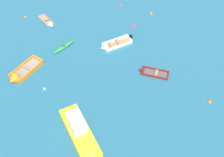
% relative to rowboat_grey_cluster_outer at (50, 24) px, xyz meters
% --- Properties ---
extents(rowboat_grey_cluster_outer, '(3.06, 2.82, 0.91)m').
position_rel_rowboat_grey_cluster_outer_xyz_m(rowboat_grey_cluster_outer, '(0.00, 0.00, 0.00)').
color(rowboat_grey_cluster_outer, '#99754C').
rests_on(rowboat_grey_cluster_outer, ground_plane).
extents(rowboat_maroon_back_row_right, '(3.62, 1.50, 1.12)m').
position_rel_rowboat_grey_cluster_outer_xyz_m(rowboat_maroon_back_row_right, '(13.79, -6.23, 0.01)').
color(rowboat_maroon_back_row_right, '#4C4C51').
rests_on(rowboat_maroon_back_row_right, ground_plane).
extents(motor_launch_yellow_midfield_left, '(5.65, 6.55, 2.43)m').
position_rel_rowboat_grey_cluster_outer_xyz_m(motor_launch_yellow_midfield_left, '(8.87, -16.22, 0.57)').
color(motor_launch_yellow_midfield_left, yellow).
rests_on(motor_launch_yellow_midfield_left, ground_plane).
extents(rowboat_orange_outer_right, '(3.14, 4.77, 1.49)m').
position_rel_rowboat_grey_cluster_outer_xyz_m(rowboat_orange_outer_right, '(-0.23, -9.78, 0.09)').
color(rowboat_orange_outer_right, gray).
rests_on(rowboat_orange_outer_right, ground_plane).
extents(rowboat_white_far_back, '(4.05, 3.65, 1.25)m').
position_rel_rowboat_grey_cluster_outer_xyz_m(rowboat_white_far_back, '(8.84, -2.79, 0.06)').
color(rowboat_white_far_back, '#99754C').
rests_on(rowboat_white_far_back, ground_plane).
extents(kayak_green_back_row_left, '(2.25, 3.19, 0.32)m').
position_rel_rowboat_grey_cluster_outer_xyz_m(kayak_green_back_row_left, '(3.22, -4.07, 0.02)').
color(kayak_green_back_row_left, '#288C3D').
rests_on(kayak_green_back_row_left, ground_plane).
extents(mooring_buoy_trailing, '(0.41, 0.41, 0.41)m').
position_rel_rowboat_grey_cluster_outer_xyz_m(mooring_buoy_trailing, '(13.14, 5.15, -0.14)').
color(mooring_buoy_trailing, orange).
rests_on(mooring_buoy_trailing, ground_plane).
extents(mooring_buoy_midfield, '(0.45, 0.45, 0.45)m').
position_rel_rowboat_grey_cluster_outer_xyz_m(mooring_buoy_midfield, '(8.58, 6.29, -0.14)').
color(mooring_buoy_midfield, red).
rests_on(mooring_buoy_midfield, ground_plane).
extents(mooring_buoy_outer_edge, '(0.43, 0.43, 0.43)m').
position_rel_rowboat_grey_cluster_outer_xyz_m(mooring_buoy_outer_edge, '(11.08, 1.87, -0.14)').
color(mooring_buoy_outer_edge, red).
rests_on(mooring_buoy_outer_edge, ground_plane).
extents(mooring_buoy_near_foreground, '(0.40, 0.40, 0.40)m').
position_rel_rowboat_grey_cluster_outer_xyz_m(mooring_buoy_near_foreground, '(20.84, -9.25, -0.14)').
color(mooring_buoy_near_foreground, orange).
rests_on(mooring_buoy_near_foreground, ground_plane).
extents(mooring_buoy_between_boats_left, '(0.35, 0.35, 0.35)m').
position_rel_rowboat_grey_cluster_outer_xyz_m(mooring_buoy_between_boats_left, '(-3.96, 1.00, -0.14)').
color(mooring_buoy_between_boats_left, orange).
rests_on(mooring_buoy_between_boats_left, ground_plane).
extents(mooring_buoy_between_boats_right, '(0.29, 0.29, 0.29)m').
position_rel_rowboat_grey_cluster_outer_xyz_m(mooring_buoy_between_boats_right, '(3.17, -10.90, -0.14)').
color(mooring_buoy_between_boats_right, silver).
rests_on(mooring_buoy_between_boats_right, ground_plane).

